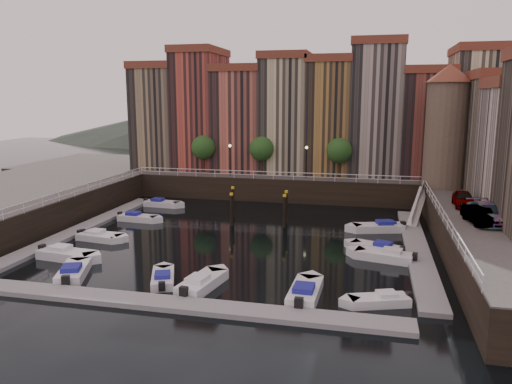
% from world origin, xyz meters
% --- Properties ---
extents(ground, '(200.00, 200.00, 0.00)m').
position_xyz_m(ground, '(0.00, 0.00, 0.00)').
color(ground, black).
rests_on(ground, ground).
extents(quay_far, '(80.00, 20.00, 3.00)m').
position_xyz_m(quay_far, '(0.00, 26.00, 1.50)').
color(quay_far, black).
rests_on(quay_far, ground).
extents(dock_left, '(2.00, 28.00, 0.35)m').
position_xyz_m(dock_left, '(-16.20, -1.00, 0.17)').
color(dock_left, gray).
rests_on(dock_left, ground).
extents(dock_right, '(2.00, 28.00, 0.35)m').
position_xyz_m(dock_right, '(16.20, -1.00, 0.17)').
color(dock_right, gray).
rests_on(dock_right, ground).
extents(dock_near, '(30.00, 2.00, 0.35)m').
position_xyz_m(dock_near, '(0.00, -17.00, 0.17)').
color(dock_near, gray).
rests_on(dock_near, ground).
extents(mountains, '(145.00, 100.00, 18.00)m').
position_xyz_m(mountains, '(1.72, 110.00, 7.92)').
color(mountains, '#2D382D').
rests_on(mountains, ground).
extents(far_terrace, '(48.70, 10.30, 17.50)m').
position_xyz_m(far_terrace, '(3.31, 23.50, 10.95)').
color(far_terrace, '#887557').
rests_on(far_terrace, quay_far).
extents(corner_tower, '(5.20, 5.20, 13.80)m').
position_xyz_m(corner_tower, '(20.00, 14.50, 10.19)').
color(corner_tower, '#6B5B4C').
rests_on(corner_tower, quay_right).
extents(promenade_trees, '(21.20, 3.20, 5.20)m').
position_xyz_m(promenade_trees, '(-1.33, 18.20, 6.58)').
color(promenade_trees, black).
rests_on(promenade_trees, quay_far).
extents(street_lamps, '(10.36, 0.36, 4.18)m').
position_xyz_m(street_lamps, '(-1.00, 17.20, 5.90)').
color(street_lamps, black).
rests_on(street_lamps, quay_far).
extents(railings, '(36.08, 34.04, 0.52)m').
position_xyz_m(railings, '(0.00, 4.88, 3.79)').
color(railings, white).
rests_on(railings, ground).
extents(gangway, '(2.78, 8.32, 3.73)m').
position_xyz_m(gangway, '(17.10, 10.00, 1.92)').
color(gangway, white).
rests_on(gangway, ground).
extents(mooring_pilings, '(6.73, 3.94, 3.78)m').
position_xyz_m(mooring_pilings, '(0.51, 5.34, 1.65)').
color(mooring_pilings, black).
rests_on(mooring_pilings, ground).
extents(boat_left_0, '(5.29, 2.42, 1.19)m').
position_xyz_m(boat_left_0, '(-12.36, -10.04, 0.40)').
color(boat_left_0, silver).
rests_on(boat_left_0, ground).
extents(boat_left_1, '(4.44, 1.91, 1.00)m').
position_xyz_m(boat_left_1, '(-12.54, -4.16, 0.34)').
color(boat_left_1, silver).
rests_on(boat_left_1, ground).
extents(boat_left_2, '(4.41, 2.08, 0.99)m').
position_xyz_m(boat_left_2, '(-12.73, -4.51, 0.33)').
color(boat_left_2, silver).
rests_on(boat_left_2, ground).
extents(boat_left_3, '(4.60, 1.90, 1.04)m').
position_xyz_m(boat_left_3, '(-12.49, 3.24, 0.35)').
color(boat_left_3, silver).
rests_on(boat_left_3, ground).
extents(boat_left_4, '(4.67, 1.94, 1.06)m').
position_xyz_m(boat_left_4, '(-12.95, 10.66, 0.36)').
color(boat_left_4, silver).
rests_on(boat_left_4, ground).
extents(boat_right_0, '(4.19, 2.71, 0.94)m').
position_xyz_m(boat_right_0, '(12.94, -13.70, 0.32)').
color(boat_right_0, silver).
rests_on(boat_right_0, ground).
extents(boat_right_1, '(5.08, 2.81, 1.14)m').
position_xyz_m(boat_right_1, '(13.47, -4.38, 0.38)').
color(boat_right_1, silver).
rests_on(boat_right_1, ground).
extents(boat_right_2, '(4.72, 3.14, 1.07)m').
position_xyz_m(boat_right_2, '(12.82, -2.22, 0.36)').
color(boat_right_2, silver).
rests_on(boat_right_2, ground).
extents(boat_right_3, '(5.28, 3.17, 1.18)m').
position_xyz_m(boat_right_3, '(13.03, 4.80, 0.40)').
color(boat_right_3, silver).
rests_on(boat_right_3, ground).
extents(boat_right_4, '(4.64, 3.02, 1.05)m').
position_xyz_m(boat_right_4, '(13.45, 5.26, 0.35)').
color(boat_right_4, silver).
rests_on(boat_right_4, ground).
extents(boat_near_0, '(3.38, 5.09, 1.15)m').
position_xyz_m(boat_near_0, '(-9.34, -13.63, 0.39)').
color(boat_near_0, silver).
rests_on(boat_near_0, ground).
extents(boat_near_1, '(2.94, 4.36, 0.99)m').
position_xyz_m(boat_near_1, '(-2.35, -13.21, 0.33)').
color(boat_near_1, silver).
rests_on(boat_near_1, ground).
extents(boat_near_2, '(2.63, 5.13, 1.15)m').
position_xyz_m(boat_near_2, '(0.74, -13.63, 0.39)').
color(boat_near_2, silver).
rests_on(boat_near_2, ground).
extents(boat_near_3, '(2.00, 5.18, 1.18)m').
position_xyz_m(boat_near_3, '(8.05, -13.67, 0.40)').
color(boat_near_3, silver).
rests_on(boat_near_3, ground).
extents(car_a, '(1.82, 4.35, 1.47)m').
position_xyz_m(car_a, '(20.55, 3.97, 3.74)').
color(car_a, gray).
rests_on(car_a, quay_right).
extents(car_b, '(2.31, 4.62, 1.45)m').
position_xyz_m(car_b, '(20.69, -2.65, 3.73)').
color(car_b, gray).
rests_on(car_b, quay_right).
extents(car_c, '(3.09, 5.80, 1.60)m').
position_xyz_m(car_c, '(21.39, -2.10, 3.80)').
color(car_c, gray).
rests_on(car_c, quay_right).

